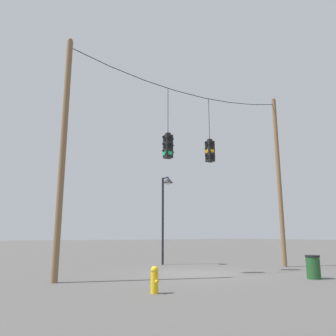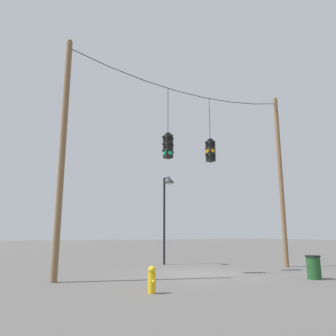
{
  "view_description": "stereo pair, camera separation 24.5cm",
  "coord_description": "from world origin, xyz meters",
  "px_view_note": "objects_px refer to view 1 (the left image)",
  "views": [
    {
      "loc": [
        -8.4,
        -12.03,
        1.62
      ],
      "look_at": [
        -1.26,
        0.18,
        4.52
      ],
      "focal_mm": 35.0,
      "sensor_mm": 36.0,
      "label": 1
    },
    {
      "loc": [
        -8.18,
        -12.15,
        1.62
      ],
      "look_at": [
        -1.26,
        0.18,
        4.52
      ],
      "focal_mm": 35.0,
      "sensor_mm": 36.0,
      "label": 2
    }
  ],
  "objects_px": {
    "traffic_light_over_intersection": "(210,151)",
    "fire_hydrant": "(155,279)",
    "utility_pole_left": "(63,151)",
    "utility_pole_right": "(279,178)",
    "street_lamp": "(166,195)",
    "traffic_light_near_left_pole": "(168,146)",
    "trash_bin": "(313,267)"
  },
  "relations": [
    {
      "from": "traffic_light_over_intersection",
      "to": "fire_hydrant",
      "type": "distance_m",
      "value": 8.04
    },
    {
      "from": "utility_pole_left",
      "to": "utility_pole_right",
      "type": "distance_m",
      "value": 11.62
    },
    {
      "from": "traffic_light_over_intersection",
      "to": "utility_pole_right",
      "type": "bearing_deg",
      "value": 0.0
    },
    {
      "from": "traffic_light_over_intersection",
      "to": "street_lamp",
      "type": "distance_m",
      "value": 4.3
    },
    {
      "from": "traffic_light_near_left_pole",
      "to": "fire_hydrant",
      "type": "relative_size",
      "value": 4.43
    },
    {
      "from": "trash_bin",
      "to": "utility_pole_left",
      "type": "bearing_deg",
      "value": 155.9
    },
    {
      "from": "utility_pole_left",
      "to": "street_lamp",
      "type": "distance_m",
      "value": 7.83
    },
    {
      "from": "trash_bin",
      "to": "fire_hydrant",
      "type": "bearing_deg",
      "value": 177.86
    },
    {
      "from": "utility_pole_left",
      "to": "traffic_light_over_intersection",
      "type": "height_order",
      "value": "utility_pole_left"
    },
    {
      "from": "utility_pole_left",
      "to": "traffic_light_near_left_pole",
      "type": "relative_size",
      "value": 2.81
    },
    {
      "from": "traffic_light_near_left_pole",
      "to": "fire_hydrant",
      "type": "distance_m",
      "value": 6.8
    },
    {
      "from": "utility_pole_left",
      "to": "fire_hydrant",
      "type": "xyz_separation_m",
      "value": [
        2.0,
        -3.62,
        -4.3
      ]
    },
    {
      "from": "traffic_light_near_left_pole",
      "to": "trash_bin",
      "type": "relative_size",
      "value": 3.85
    },
    {
      "from": "traffic_light_over_intersection",
      "to": "street_lamp",
      "type": "height_order",
      "value": "traffic_light_over_intersection"
    },
    {
      "from": "traffic_light_over_intersection",
      "to": "fire_hydrant",
      "type": "bearing_deg",
      "value": -143.59
    },
    {
      "from": "traffic_light_over_intersection",
      "to": "street_lamp",
      "type": "xyz_separation_m",
      "value": [
        -0.18,
        3.92,
        -1.75
      ]
    },
    {
      "from": "utility_pole_left",
      "to": "trash_bin",
      "type": "bearing_deg",
      "value": -24.1
    },
    {
      "from": "traffic_light_near_left_pole",
      "to": "traffic_light_over_intersection",
      "type": "bearing_deg",
      "value": 0.0
    },
    {
      "from": "utility_pole_right",
      "to": "street_lamp",
      "type": "relative_size",
      "value": 1.91
    },
    {
      "from": "fire_hydrant",
      "to": "trash_bin",
      "type": "height_order",
      "value": "trash_bin"
    },
    {
      "from": "utility_pole_right",
      "to": "traffic_light_over_intersection",
      "type": "relative_size",
      "value": 2.91
    },
    {
      "from": "fire_hydrant",
      "to": "trash_bin",
      "type": "relative_size",
      "value": 0.87
    },
    {
      "from": "fire_hydrant",
      "to": "trash_bin",
      "type": "bearing_deg",
      "value": -2.14
    },
    {
      "from": "traffic_light_near_left_pole",
      "to": "trash_bin",
      "type": "distance_m",
      "value": 7.6
    },
    {
      "from": "traffic_light_over_intersection",
      "to": "trash_bin",
      "type": "distance_m",
      "value": 6.7
    },
    {
      "from": "utility_pole_right",
      "to": "traffic_light_over_intersection",
      "type": "xyz_separation_m",
      "value": [
        -4.72,
        -0.0,
        0.94
      ]
    },
    {
      "from": "street_lamp",
      "to": "trash_bin",
      "type": "xyz_separation_m",
      "value": [
        1.93,
        -7.8,
        -3.43
      ]
    },
    {
      "from": "street_lamp",
      "to": "fire_hydrant",
      "type": "xyz_separation_m",
      "value": [
        -4.73,
        -7.55,
        -3.49
      ]
    },
    {
      "from": "utility_pole_left",
      "to": "traffic_light_near_left_pole",
      "type": "bearing_deg",
      "value": -0.0
    },
    {
      "from": "fire_hydrant",
      "to": "utility_pole_right",
      "type": "bearing_deg",
      "value": 20.63
    },
    {
      "from": "utility_pole_left",
      "to": "street_lamp",
      "type": "height_order",
      "value": "utility_pole_left"
    },
    {
      "from": "traffic_light_near_left_pole",
      "to": "traffic_light_over_intersection",
      "type": "distance_m",
      "value": 2.35
    }
  ]
}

